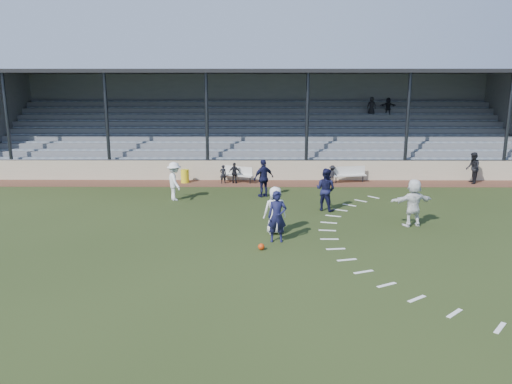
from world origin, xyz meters
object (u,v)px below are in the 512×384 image
player_navy_lead (277,217)px  player_white_lead (275,210)px  official (473,168)px  football (261,247)px  bench_left (237,173)px  trash_bin (185,176)px  bench_right (349,173)px

player_navy_lead → player_white_lead: bearing=91.2°
player_navy_lead → official: player_navy_lead is taller
football → player_navy_lead: (0.60, 0.96, 0.86)m
bench_left → player_navy_lead: size_ratio=1.02×
trash_bin → football: 12.73m
football → trash_bin: bearing=110.6°
bench_right → bench_left: bearing=167.9°
bench_left → football: size_ratio=8.34×
bench_left → trash_bin: size_ratio=2.56×
bench_right → player_navy_lead: player_navy_lead is taller
football → player_navy_lead: player_navy_lead is taller
trash_bin → player_navy_lead: bearing=-65.1°
player_navy_lead → football: bearing=-122.8°
bench_right → player_navy_lead: size_ratio=1.04×
bench_right → player_white_lead: bearing=-127.2°
player_white_lead → bench_left: bearing=-93.2°
bench_left → player_white_lead: player_white_lead is taller
bench_left → player_white_lead: (1.95, -10.08, 0.37)m
bench_left → bench_right: size_ratio=0.98×
football → official: bearing=43.3°
football → official: size_ratio=0.13×
football → player_white_lead: bearing=74.2°
bench_right → trash_bin: bearing=168.9°
trash_bin → player_white_lead: player_white_lead is taller
bench_left → official: 13.87m
bench_left → player_white_lead: 10.27m
football → bench_right: bearing=66.3°
bench_left → player_navy_lead: (1.99, -11.10, 0.39)m
trash_bin → player_white_lead: (5.04, -9.92, 0.54)m
official → bench_right: bearing=-81.7°
player_white_lead → official: size_ratio=1.03×
trash_bin → player_white_lead: bearing=-63.0°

